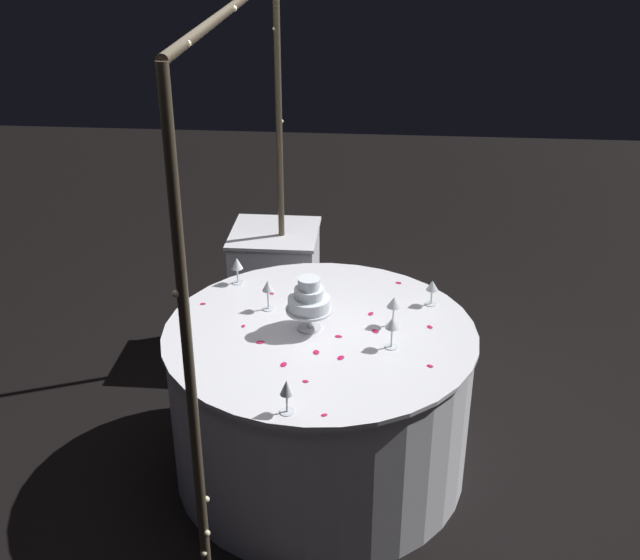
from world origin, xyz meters
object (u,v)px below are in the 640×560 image
Objects in this scene: side_table at (276,290)px; wine_glass_5 at (432,287)px; wine_glass_4 at (237,265)px; tiered_cake at (309,300)px; main_table at (320,401)px; wine_glass_3 at (268,288)px; decorative_arch at (245,188)px; wine_glass_0 at (392,325)px; wine_glass_2 at (394,304)px; wine_glass_1 at (287,389)px.

side_table is 1.34m from wine_glass_5.
wine_glass_4 is 1.01m from wine_glass_5.
wine_glass_4 is (0.44, 0.42, -0.05)m from tiered_cake.
wine_glass_4 is (0.46, 0.47, 0.50)m from main_table.
main_table is 1.86× the size of side_table.
wine_glass_4 is (0.27, 0.20, -0.01)m from wine_glass_3.
wine_glass_5 is at bearing -60.16° from main_table.
wine_glass_3 is (0.19, -0.05, -0.58)m from decorative_arch.
wine_glass_2 is (0.20, -0.01, -0.00)m from wine_glass_0.
wine_glass_1 reaches higher than wine_glass_5.
wine_glass_2 is at bearing -29.78° from wine_glass_1.
decorative_arch reaches higher than tiered_cake.
wine_glass_1 reaches higher than main_table.
tiered_cake is 0.28m from wine_glass_3.
wine_glass_0 is 0.97× the size of wine_glass_3.
wine_glass_0 reaches higher than main_table.
wine_glass_0 is at bearing 177.91° from wine_glass_2.
decorative_arch is 0.61m from wine_glass_3.
wine_glass_3 is at bearing 51.56° from tiered_cake.
wine_glass_4 reaches higher than side_table.
tiered_cake is at bearing 70.79° from wine_glass_0.
main_table is at bearing -104.51° from tiered_cake.
wine_glass_2 is at bearing -99.82° from wine_glass_3.
wine_glass_1 reaches higher than wine_glass_4.
wine_glass_3 is at bearing -15.76° from decorative_arch.
side_table is 1.90m from wine_glass_1.
tiered_cake is 1.69× the size of wine_glass_3.
wine_glass_2 is at bearing -76.56° from main_table.
wine_glass_4 reaches higher than main_table.
tiered_cake reaches higher than wine_glass_3.
main_table is 0.78m from wine_glass_5.
wine_glass_5 is (-0.86, -0.90, 0.50)m from side_table.
side_table is 5.23× the size of wine_glass_0.
tiered_cake is (0.01, -0.27, -0.54)m from decorative_arch.
main_table is (0.00, -0.32, -1.09)m from decorative_arch.
tiered_cake is (0.01, 0.05, 0.55)m from main_table.
tiered_cake reaches higher than wine_glass_1.
side_table is 6.03× the size of wine_glass_5.
wine_glass_0 reaches higher than wine_glass_5.
tiered_cake is 1.84× the size of wine_glass_4.
main_table is 5.58× the size of tiered_cake.
wine_glass_5 is at bearing -70.34° from decorative_arch.
side_table is at bearing 46.51° from wine_glass_5.
wine_glass_3 reaches higher than wine_glass_5.
wine_glass_0 is (-0.13, -0.38, -0.04)m from tiered_cake.
decorative_arch is at bearing 93.04° from tiered_cake.
wine_glass_4 is at bearing 54.36° from wine_glass_0.
tiered_cake reaches higher than main_table.
main_table is 0.61m from wine_glass_3.
tiered_cake reaches higher than wine_glass_0.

